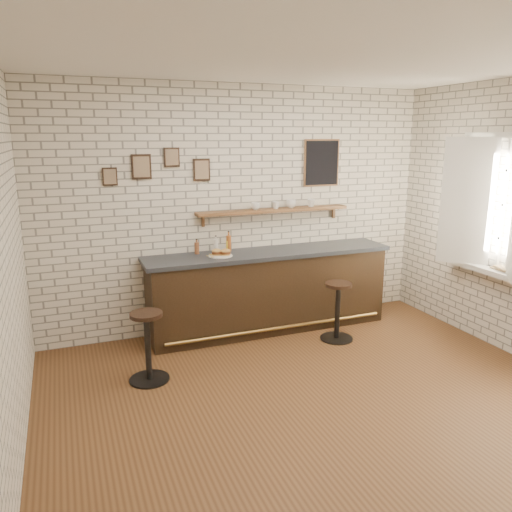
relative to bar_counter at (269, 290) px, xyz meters
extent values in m
plane|color=brown|center=(-0.26, -1.70, -0.51)|extent=(5.00, 5.00, 0.00)
cube|color=black|center=(0.00, 0.00, -0.03)|extent=(3.00, 0.58, 0.96)
cube|color=#2D333A|center=(0.00, 0.00, 0.48)|extent=(3.10, 0.62, 0.05)
cylinder|color=olive|center=(0.00, -0.32, -0.39)|extent=(2.79, 0.04, 0.04)
cylinder|color=white|center=(-0.64, -0.03, 0.51)|extent=(0.28, 0.28, 0.01)
cylinder|color=gold|center=(-0.58, -0.01, 0.52)|extent=(0.05, 0.05, 0.00)
cylinder|color=gold|center=(-0.61, -0.03, 0.52)|extent=(0.05, 0.05, 0.00)
cylinder|color=gold|center=(-0.74, 0.04, 0.52)|extent=(0.06, 0.06, 0.00)
cylinder|color=gold|center=(-0.60, 0.01, 0.52)|extent=(0.06, 0.06, 0.00)
cylinder|color=gold|center=(-0.75, -0.08, 0.52)|extent=(0.06, 0.06, 0.00)
cylinder|color=gold|center=(-0.58, -0.01, 0.52)|extent=(0.04, 0.04, 0.00)
cylinder|color=gold|center=(-0.65, -0.08, 0.52)|extent=(0.05, 0.05, 0.00)
cylinder|color=gold|center=(-0.75, -0.09, 0.52)|extent=(0.04, 0.04, 0.00)
cylinder|color=gold|center=(-0.79, -0.02, 0.52)|extent=(0.05, 0.05, 0.00)
cylinder|color=gold|center=(-0.60, -0.08, 0.52)|extent=(0.06, 0.06, 0.00)
cylinder|color=gold|center=(-0.74, -0.01, 0.52)|extent=(0.04, 0.04, 0.00)
cylinder|color=gold|center=(-0.61, -0.06, 0.52)|extent=(0.05, 0.05, 0.00)
cylinder|color=gold|center=(-0.59, 0.00, 0.52)|extent=(0.05, 0.05, 0.00)
cylinder|color=brown|center=(-0.87, 0.18, 0.57)|extent=(0.06, 0.06, 0.14)
cylinder|color=brown|center=(-0.87, 0.18, 0.66)|extent=(0.02, 0.02, 0.03)
cylinder|color=black|center=(-0.87, 0.18, 0.68)|extent=(0.02, 0.02, 0.01)
cylinder|color=silver|center=(-0.63, 0.18, 0.58)|extent=(0.05, 0.05, 0.16)
cylinder|color=silver|center=(-0.63, 0.18, 0.68)|extent=(0.02, 0.02, 0.04)
cylinder|color=black|center=(-0.63, 0.18, 0.70)|extent=(0.02, 0.02, 0.01)
cylinder|color=#9B4B19|center=(-0.46, 0.18, 0.60)|extent=(0.06, 0.06, 0.19)
cylinder|color=#9B4B19|center=(-0.46, 0.18, 0.72)|extent=(0.02, 0.02, 0.04)
cylinder|color=black|center=(-0.46, 0.18, 0.75)|extent=(0.02, 0.02, 0.01)
cylinder|color=yellow|center=(-0.47, 0.18, 0.57)|extent=(0.05, 0.05, 0.13)
cylinder|color=yellow|center=(-0.47, 0.18, 0.65)|extent=(0.02, 0.02, 0.03)
cylinder|color=maroon|center=(-0.47, 0.18, 0.67)|extent=(0.03, 0.03, 0.01)
cylinder|color=black|center=(-1.66, -0.85, -0.50)|extent=(0.40, 0.40, 0.02)
cylinder|color=black|center=(-1.66, -0.85, -0.16)|extent=(0.06, 0.06, 0.66)
cylinder|color=black|center=(-1.66, -0.85, 0.19)|extent=(0.41, 0.41, 0.04)
cylinder|color=black|center=(0.63, -0.62, -0.50)|extent=(0.39, 0.39, 0.02)
cylinder|color=black|center=(0.63, -0.62, -0.16)|extent=(0.06, 0.06, 0.65)
cylinder|color=black|center=(0.63, -0.62, 0.18)|extent=(0.39, 0.39, 0.04)
cube|color=brown|center=(0.14, 0.20, 0.97)|extent=(2.00, 0.18, 0.04)
cube|color=brown|center=(-0.76, 0.27, 0.89)|extent=(0.03, 0.04, 0.16)
cube|color=brown|center=(1.04, 0.27, 0.89)|extent=(0.03, 0.04, 0.16)
imported|color=white|center=(-0.11, 0.20, 1.04)|extent=(0.14, 0.14, 0.09)
imported|color=white|center=(0.17, 0.20, 1.04)|extent=(0.13, 0.13, 0.09)
imported|color=white|center=(0.38, 0.20, 1.04)|extent=(0.15, 0.15, 0.10)
imported|color=white|center=(0.66, 0.20, 1.04)|extent=(0.12, 0.12, 0.10)
cube|color=black|center=(-1.46, 0.28, 1.54)|extent=(0.22, 0.02, 0.28)
cube|color=black|center=(-1.11, 0.28, 1.64)|extent=(0.18, 0.02, 0.22)
cube|color=black|center=(-0.76, 0.28, 1.49)|extent=(0.20, 0.02, 0.26)
cube|color=black|center=(-1.81, 0.28, 1.44)|extent=(0.16, 0.02, 0.20)
cube|color=black|center=(0.84, 0.28, 1.54)|extent=(0.46, 0.02, 0.56)
cube|color=white|center=(2.14, -1.40, 0.39)|extent=(0.20, 1.35, 0.06)
cube|color=white|center=(2.21, -1.40, 1.89)|extent=(0.05, 1.30, 0.06)
cube|color=white|center=(2.21, -1.40, 0.39)|extent=(0.05, 1.30, 0.06)
cube|color=white|center=(2.21, -0.80, 1.14)|extent=(0.05, 0.06, 1.50)
cube|color=white|center=(2.06, -1.10, 1.14)|extent=(0.40, 0.46, 1.46)
imported|color=tan|center=(2.12, -1.49, 0.43)|extent=(0.17, 0.23, 0.02)
imported|color=tan|center=(2.12, -1.51, 0.45)|extent=(0.23, 0.28, 0.02)
camera|label=1|loc=(-2.33, -5.50, 1.88)|focal=35.00mm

